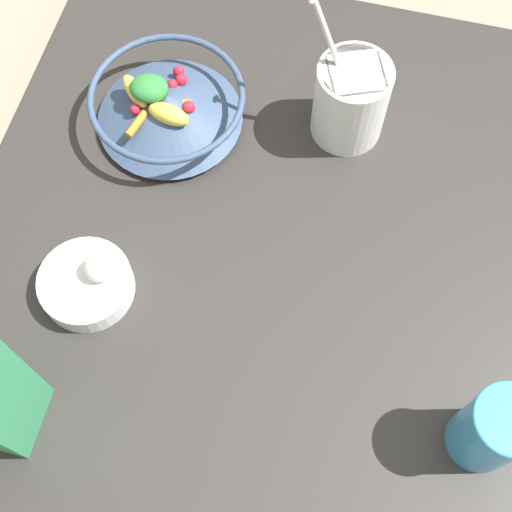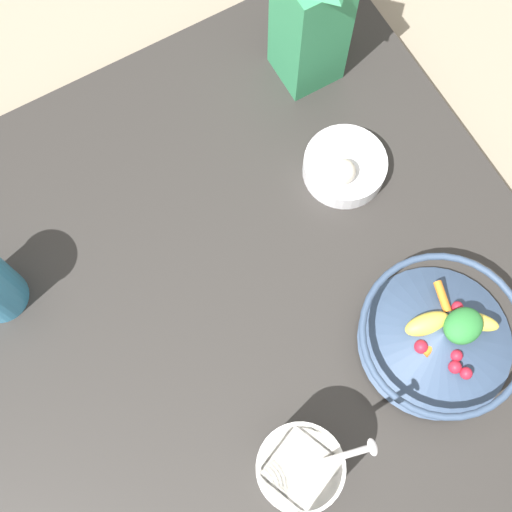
# 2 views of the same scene
# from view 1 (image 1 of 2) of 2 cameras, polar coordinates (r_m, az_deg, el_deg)

# --- Properties ---
(ground_plane) EXTENTS (6.00, 6.00, 0.00)m
(ground_plane) POSITION_cam_1_polar(r_m,az_deg,el_deg) (1.04, 3.43, -0.60)
(ground_plane) COLOR gray
(countertop) EXTENTS (0.96, 0.96, 0.04)m
(countertop) POSITION_cam_1_polar(r_m,az_deg,el_deg) (1.02, 3.49, -0.17)
(countertop) COLOR #2D2B28
(countertop) RESTS_ON ground_plane
(fruit_bowl) EXTENTS (0.23, 0.23, 0.08)m
(fruit_bowl) POSITION_cam_1_polar(r_m,az_deg,el_deg) (1.09, -7.11, 11.87)
(fruit_bowl) COLOR #384C6B
(fruit_bowl) RESTS_ON countertop
(yogurt_tub) EXTENTS (0.11, 0.13, 0.24)m
(yogurt_tub) POSITION_cam_1_polar(r_m,az_deg,el_deg) (1.06, 7.60, 12.44)
(yogurt_tub) COLOR white
(yogurt_tub) RESTS_ON countertop
(drinking_cup) EXTENTS (0.09, 0.09, 0.14)m
(drinking_cup) POSITION_cam_1_polar(r_m,az_deg,el_deg) (0.90, 18.48, -13.05)
(drinking_cup) COLOR #3893C6
(drinking_cup) RESTS_ON countertop
(garlic_bowl) EXTENTS (0.13, 0.13, 0.07)m
(garlic_bowl) POSITION_cam_1_polar(r_m,az_deg,el_deg) (0.99, -13.32, -2.11)
(garlic_bowl) COLOR white
(garlic_bowl) RESTS_ON countertop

